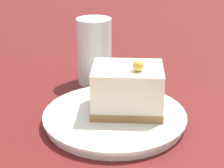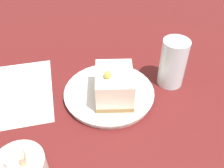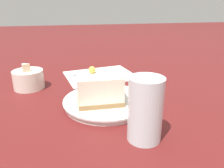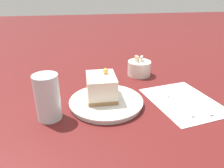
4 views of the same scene
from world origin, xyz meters
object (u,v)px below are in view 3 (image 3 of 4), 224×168
(knife, at_px, (103,72))
(cake_slice, at_px, (99,88))
(fork, at_px, (98,77))
(drinking_glass, at_px, (145,109))
(sugar_bowl, at_px, (29,79))
(plate, at_px, (106,101))

(knife, bearing_deg, cake_slice, 161.81)
(cake_slice, bearing_deg, fork, -6.93)
(cake_slice, distance_m, knife, 0.27)
(fork, height_order, drinking_glass, drinking_glass)
(sugar_bowl, relative_size, drinking_glass, 0.72)
(plate, relative_size, fork, 1.27)
(fork, relative_size, knife, 0.88)
(cake_slice, xyz_separation_m, drinking_glass, (-0.14, -0.06, 0.01))
(knife, bearing_deg, drinking_glass, 174.45)
(plate, relative_size, knife, 1.12)
(sugar_bowl, distance_m, drinking_glass, 0.40)
(knife, bearing_deg, fork, 148.57)
(fork, height_order, knife, same)
(sugar_bowl, xyz_separation_m, drinking_glass, (-0.31, -0.25, 0.03))
(plate, xyz_separation_m, sugar_bowl, (0.15, 0.20, 0.02))
(plate, bearing_deg, drinking_glass, -164.37)
(fork, bearing_deg, plate, 170.50)
(plate, distance_m, sugar_bowl, 0.26)
(plate, distance_m, fork, 0.20)
(cake_slice, bearing_deg, sugar_bowl, 48.52)
(plate, distance_m, drinking_glass, 0.17)
(plate, bearing_deg, sugar_bowl, 52.61)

